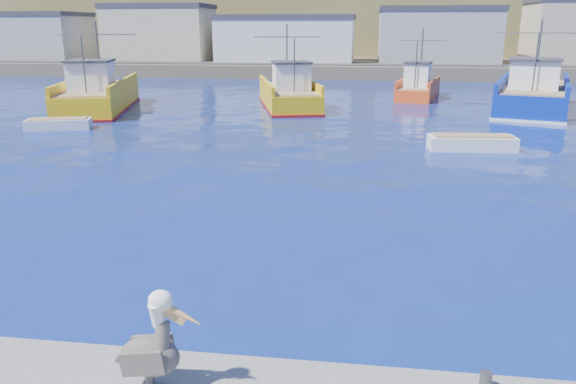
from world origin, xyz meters
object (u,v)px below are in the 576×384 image
(trawler_yellow_a, at_px, (98,96))
(pelican, at_px, (153,348))
(skiff_mid, at_px, (471,144))
(boat_orange, at_px, (418,87))
(trawler_blue, at_px, (533,95))
(skiff_left, at_px, (59,125))
(trawler_yellow_b, at_px, (289,94))

(trawler_yellow_a, height_order, pelican, trawler_yellow_a)
(skiff_mid, bearing_deg, trawler_yellow_a, 156.82)
(boat_orange, distance_m, skiff_mid, 21.95)
(trawler_blue, relative_size, skiff_left, 3.53)
(skiff_left, height_order, skiff_mid, skiff_mid)
(trawler_yellow_b, distance_m, skiff_mid, 18.70)
(boat_orange, relative_size, pelican, 4.64)
(trawler_yellow_b, bearing_deg, boat_orange, 34.38)
(trawler_yellow_b, xyz_separation_m, trawler_blue, (18.78, 0.91, 0.14))
(trawler_yellow_a, distance_m, pelican, 37.69)
(trawler_blue, height_order, pelican, trawler_blue)
(trawler_blue, bearing_deg, skiff_left, -158.29)
(skiff_mid, bearing_deg, skiff_left, 173.43)
(trawler_yellow_b, height_order, skiff_mid, trawler_yellow_b)
(skiff_left, bearing_deg, trawler_yellow_a, 98.96)
(trawler_yellow_b, bearing_deg, skiff_left, -138.03)
(skiff_left, relative_size, pelican, 2.28)
(trawler_yellow_b, distance_m, trawler_blue, 18.80)
(trawler_yellow_a, bearing_deg, skiff_left, -81.04)
(pelican, bearing_deg, trawler_yellow_a, 117.09)
(trawler_blue, distance_m, skiff_left, 34.31)
(trawler_yellow_b, xyz_separation_m, skiff_left, (-13.09, -11.78, -0.76))
(trawler_yellow_a, height_order, trawler_blue, trawler_blue)
(trawler_yellow_a, xyz_separation_m, trawler_blue, (33.18, 4.39, 0.05))
(trawler_yellow_a, height_order, trawler_yellow_b, trawler_yellow_a)
(boat_orange, distance_m, pelican, 45.03)
(trawler_yellow_b, distance_m, pelican, 37.13)
(trawler_yellow_b, relative_size, trawler_blue, 0.81)
(trawler_blue, bearing_deg, trawler_yellow_a, -172.47)
(skiff_left, height_order, pelican, pelican)
(boat_orange, height_order, skiff_left, boat_orange)
(boat_orange, bearing_deg, skiff_mid, -87.46)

